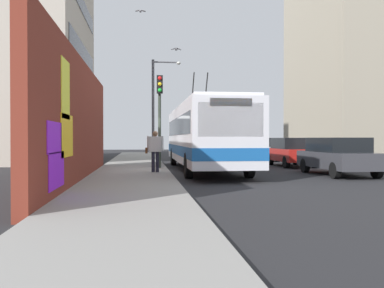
{
  "coord_description": "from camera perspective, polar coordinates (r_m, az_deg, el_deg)",
  "views": [
    {
      "loc": [
        -18.82,
        1.16,
        1.54
      ],
      "look_at": [
        1.18,
        -1.2,
        1.28
      ],
      "focal_mm": 39.38,
      "sensor_mm": 36.0,
      "label": 1
    }
  ],
  "objects": [
    {
      "name": "ground_plane",
      "position": [
        18.92,
        -3.2,
        -3.93
      ],
      "size": [
        80.0,
        80.0,
        0.0
      ],
      "primitive_type": "plane",
      "color": "#232326"
    },
    {
      "name": "sidewalk_slab",
      "position": [
        18.88,
        -8.06,
        -3.71
      ],
      "size": [
        48.0,
        3.2,
        0.15
      ],
      "primitive_type": "cube",
      "color": "gray",
      "rests_on": "ground_plane"
    },
    {
      "name": "graffiti_wall",
      "position": [
        15.28,
        -14.98,
        2.95
      ],
      "size": [
        14.66,
        0.32,
        4.28
      ],
      "color": "maroon",
      "rests_on": "ground_plane"
    },
    {
      "name": "building_far_left",
      "position": [
        32.11,
        -21.68,
        13.59
      ],
      "size": [
        13.51,
        7.83,
        17.41
      ],
      "color": "#B2A899",
      "rests_on": "ground_plane"
    },
    {
      "name": "building_far_right",
      "position": [
        40.35,
        20.82,
        13.53
      ],
      "size": [
        12.65,
        7.93,
        21.0
      ],
      "color": "#9E937F",
      "rests_on": "ground_plane"
    },
    {
      "name": "city_bus",
      "position": [
        20.25,
        1.68,
        1.34
      ],
      "size": [
        12.33,
        2.68,
        4.91
      ],
      "color": "silver",
      "rests_on": "ground_plane"
    },
    {
      "name": "parked_car_dark_gray",
      "position": [
        18.71,
        19.15,
        -1.46
      ],
      "size": [
        4.53,
        1.92,
        1.58
      ],
      "color": "#38383D",
      "rests_on": "ground_plane"
    },
    {
      "name": "parked_car_red",
      "position": [
        23.84,
        13.29,
        -0.98
      ],
      "size": [
        4.14,
        1.75,
        1.58
      ],
      "color": "#B21E19",
      "rests_on": "ground_plane"
    },
    {
      "name": "parked_car_silver",
      "position": [
        29.65,
        9.24,
        -0.63
      ],
      "size": [
        4.14,
        1.8,
        1.58
      ],
      "color": "#B7B7BC",
      "rests_on": "ground_plane"
    },
    {
      "name": "pedestrian_at_curb",
      "position": [
        17.5,
        -5.03,
        -0.53
      ],
      "size": [
        0.23,
        0.76,
        1.7
      ],
      "color": "#1E1E2D",
      "rests_on": "sidewalk_slab"
    },
    {
      "name": "traffic_light",
      "position": [
        19.96,
        -4.4,
        5.18
      ],
      "size": [
        0.49,
        0.28,
        4.38
      ],
      "color": "#2D382D",
      "rests_on": "sidewalk_slab"
    },
    {
      "name": "street_lamp",
      "position": [
        28.25,
        -4.85,
        5.7
      ],
      "size": [
        0.44,
        1.94,
        6.64
      ],
      "color": "#4C4C51",
      "rests_on": "sidewalk_slab"
    },
    {
      "name": "flying_pigeons",
      "position": [
        23.75,
        -4.58,
        15.12
      ],
      "size": [
        0.62,
        2.48,
        2.22
      ],
      "color": "slate"
    }
  ]
}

